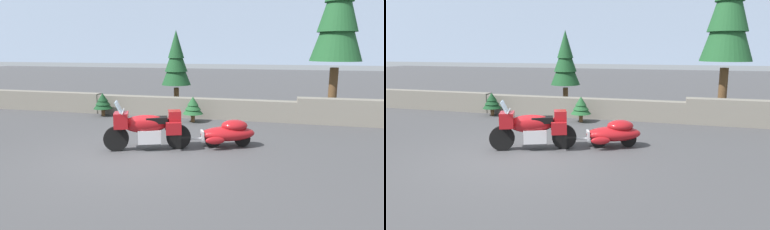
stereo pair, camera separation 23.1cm
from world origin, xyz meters
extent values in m
plane|color=#424244|center=(0.00, 0.00, 0.00)|extent=(80.00, 80.00, 0.00)
cube|color=slate|center=(-8.00, 5.28, 0.41)|extent=(8.00, 0.44, 0.83)
cube|color=slate|center=(0.00, 5.32, 0.39)|extent=(8.00, 0.48, 0.77)
cube|color=#8C9EB7|center=(0.00, 95.30, 8.00)|extent=(240.00, 80.00, 16.00)
cylinder|color=black|center=(-0.75, 0.35, 0.33)|extent=(0.67, 0.37, 0.66)
cylinder|color=black|center=(0.79, 0.96, 0.33)|extent=(0.67, 0.37, 0.66)
cube|color=silver|center=(0.07, 0.67, 0.38)|extent=(0.72, 0.63, 0.36)
ellipsoid|color=maroon|center=(-0.03, 0.64, 0.71)|extent=(1.28, 0.85, 0.48)
cube|color=maroon|center=(-0.61, 0.41, 0.83)|extent=(0.53, 0.62, 0.40)
cube|color=#9EB7C6|center=(-0.66, 0.39, 1.16)|extent=(0.34, 0.48, 0.34)
cube|color=black|center=(0.25, 0.75, 0.81)|extent=(0.65, 0.54, 0.16)
cube|color=maroon|center=(0.69, 0.92, 0.91)|extent=(0.44, 0.49, 0.28)
cube|color=maroon|center=(0.76, 0.62, 0.63)|extent=(0.43, 0.30, 0.32)
cube|color=maroon|center=(0.54, 1.18, 0.63)|extent=(0.43, 0.30, 0.32)
cylinder|color=silver|center=(-0.56, 0.42, 1.06)|extent=(0.29, 0.67, 0.04)
cylinder|color=silver|center=(-0.70, 0.37, 0.58)|extent=(0.26, 0.16, 0.54)
cylinder|color=black|center=(1.67, 1.31, 0.22)|extent=(0.45, 0.25, 0.44)
cylinder|color=black|center=(2.43, 1.61, 0.22)|extent=(0.45, 0.25, 0.44)
ellipsoid|color=maroon|center=(2.05, 1.46, 0.38)|extent=(1.64, 1.18, 0.40)
ellipsoid|color=maroon|center=(2.22, 1.52, 0.60)|extent=(0.88, 0.79, 0.32)
cube|color=silver|center=(1.39, 1.20, 0.36)|extent=(0.17, 0.32, 0.24)
ellipsoid|color=maroon|center=(1.78, 1.01, 0.28)|extent=(0.54, 0.32, 0.20)
ellipsoid|color=maroon|center=(1.55, 1.60, 0.28)|extent=(0.54, 0.32, 0.20)
cylinder|color=silver|center=(1.03, 1.05, 0.27)|extent=(0.67, 0.30, 0.05)
cylinder|color=brown|center=(5.41, 6.96, 0.97)|extent=(0.33, 0.33, 1.94)
cone|color=#1E5128|center=(5.41, 6.96, 3.73)|extent=(1.95, 1.95, 3.07)
cylinder|color=brown|center=(-1.03, 6.71, 0.50)|extent=(0.23, 0.23, 1.00)
cone|color=#194723|center=(-1.03, 6.71, 1.92)|extent=(1.28, 1.28, 1.58)
cone|color=#194723|center=(-1.03, 6.71, 2.40)|extent=(0.99, 0.99, 1.38)
cone|color=#194723|center=(-1.03, 6.71, 2.88)|extent=(0.70, 0.70, 1.19)
cylinder|color=brown|center=(0.29, 4.44, 0.14)|extent=(0.15, 0.15, 0.28)
cone|color=#1E5128|center=(0.29, 4.44, 0.53)|extent=(0.76, 0.76, 0.44)
cone|color=#1E5128|center=(0.29, 4.44, 0.66)|extent=(0.59, 0.59, 0.38)
cone|color=#1E5128|center=(0.29, 4.44, 0.79)|extent=(0.42, 0.42, 0.33)
cylinder|color=brown|center=(-3.52, 4.70, 0.13)|extent=(0.15, 0.15, 0.27)
cone|color=#143D1E|center=(-3.52, 4.70, 0.52)|extent=(0.75, 0.75, 0.42)
cone|color=#143D1E|center=(-3.52, 4.70, 0.64)|extent=(0.58, 0.58, 0.37)
cone|color=#143D1E|center=(-3.52, 4.70, 0.77)|extent=(0.41, 0.41, 0.32)
camera|label=1|loc=(3.40, -7.68, 2.65)|focal=32.27mm
camera|label=2|loc=(3.62, -7.62, 2.65)|focal=32.27mm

